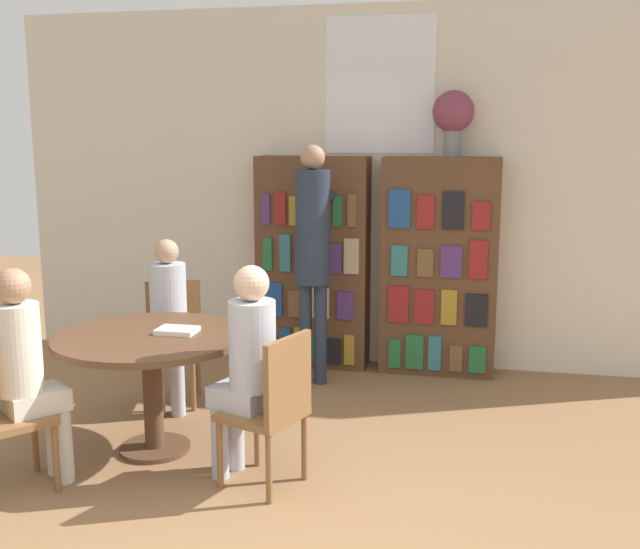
{
  "coord_description": "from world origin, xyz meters",
  "views": [
    {
      "loc": [
        0.83,
        -2.81,
        1.95
      ],
      "look_at": [
        -0.17,
        1.9,
        1.05
      ],
      "focal_mm": 42.0,
      "sensor_mm": 36.0,
      "label": 1
    }
  ],
  "objects_px": {
    "reading_table": "(151,355)",
    "chair_left_side": "(172,336)",
    "bookshelf_right": "(439,267)",
    "seated_reader_left": "(168,315)",
    "librarian_standing": "(313,242)",
    "seated_reader_right": "(247,360)",
    "chair_far_side": "(273,404)",
    "seated_reader_back": "(27,364)",
    "bookshelf_left": "(313,263)",
    "flower_vase": "(453,114)"
  },
  "relations": [
    {
      "from": "reading_table",
      "to": "chair_left_side",
      "type": "relative_size",
      "value": 1.33
    },
    {
      "from": "bookshelf_right",
      "to": "chair_left_side",
      "type": "bearing_deg",
      "value": -149.76
    },
    {
      "from": "bookshelf_right",
      "to": "reading_table",
      "type": "relative_size",
      "value": 1.51
    },
    {
      "from": "seated_reader_left",
      "to": "librarian_standing",
      "type": "height_order",
      "value": "librarian_standing"
    },
    {
      "from": "reading_table",
      "to": "seated_reader_right",
      "type": "bearing_deg",
      "value": -20.66
    },
    {
      "from": "chair_far_side",
      "to": "bookshelf_right",
      "type": "bearing_deg",
      "value": 2.31
    },
    {
      "from": "chair_far_side",
      "to": "seated_reader_right",
      "type": "height_order",
      "value": "seated_reader_right"
    },
    {
      "from": "seated_reader_left",
      "to": "librarian_standing",
      "type": "relative_size",
      "value": 0.65
    },
    {
      "from": "seated_reader_right",
      "to": "seated_reader_back",
      "type": "height_order",
      "value": "seated_reader_right"
    },
    {
      "from": "bookshelf_left",
      "to": "reading_table",
      "type": "relative_size",
      "value": 1.51
    },
    {
      "from": "seated_reader_left",
      "to": "librarian_standing",
      "type": "xyz_separation_m",
      "value": [
        0.89,
        0.77,
        0.44
      ]
    },
    {
      "from": "flower_vase",
      "to": "reading_table",
      "type": "height_order",
      "value": "flower_vase"
    },
    {
      "from": "seated_reader_left",
      "to": "seated_reader_back",
      "type": "bearing_deg",
      "value": 62.99
    },
    {
      "from": "reading_table",
      "to": "librarian_standing",
      "type": "xyz_separation_m",
      "value": [
        0.69,
        1.49,
        0.52
      ]
    },
    {
      "from": "bookshelf_right",
      "to": "flower_vase",
      "type": "relative_size",
      "value": 3.44
    },
    {
      "from": "reading_table",
      "to": "seated_reader_back",
      "type": "bearing_deg",
      "value": -128.66
    },
    {
      "from": "reading_table",
      "to": "seated_reader_left",
      "type": "height_order",
      "value": "seated_reader_left"
    },
    {
      "from": "seated_reader_back",
      "to": "librarian_standing",
      "type": "relative_size",
      "value": 0.67
    },
    {
      "from": "bookshelf_left",
      "to": "flower_vase",
      "type": "bearing_deg",
      "value": 0.23
    },
    {
      "from": "flower_vase",
      "to": "chair_far_side",
      "type": "distance_m",
      "value": 2.95
    },
    {
      "from": "bookshelf_left",
      "to": "reading_table",
      "type": "xyz_separation_m",
      "value": [
        -0.58,
        -1.99,
        -0.26
      ]
    },
    {
      "from": "bookshelf_left",
      "to": "chair_far_side",
      "type": "height_order",
      "value": "bookshelf_left"
    },
    {
      "from": "seated_reader_left",
      "to": "chair_left_side",
      "type": "bearing_deg",
      "value": -90.0
    },
    {
      "from": "reading_table",
      "to": "bookshelf_left",
      "type": "bearing_deg",
      "value": 73.79
    },
    {
      "from": "bookshelf_left",
      "to": "seated_reader_right",
      "type": "bearing_deg",
      "value": -86.93
    },
    {
      "from": "bookshelf_left",
      "to": "librarian_standing",
      "type": "height_order",
      "value": "librarian_standing"
    },
    {
      "from": "bookshelf_right",
      "to": "seated_reader_back",
      "type": "height_order",
      "value": "bookshelf_right"
    },
    {
      "from": "chair_left_side",
      "to": "reading_table",
      "type": "bearing_deg",
      "value": 90.0
    },
    {
      "from": "chair_left_side",
      "to": "seated_reader_back",
      "type": "distance_m",
      "value": 1.51
    },
    {
      "from": "seated_reader_right",
      "to": "seated_reader_left",
      "type": "bearing_deg",
      "value": 63.04
    },
    {
      "from": "chair_far_side",
      "to": "librarian_standing",
      "type": "xyz_separation_m",
      "value": [
        -0.18,
        1.81,
        0.65
      ]
    },
    {
      "from": "bookshelf_right",
      "to": "reading_table",
      "type": "xyz_separation_m",
      "value": [
        -1.63,
        -1.99,
        -0.26
      ]
    },
    {
      "from": "librarian_standing",
      "to": "chair_far_side",
      "type": "bearing_deg",
      "value": -84.45
    },
    {
      "from": "seated_reader_left",
      "to": "seated_reader_back",
      "type": "relative_size",
      "value": 0.98
    },
    {
      "from": "bookshelf_right",
      "to": "seated_reader_back",
      "type": "relative_size",
      "value": 1.42
    },
    {
      "from": "bookshelf_right",
      "to": "seated_reader_back",
      "type": "distance_m",
      "value": 3.32
    },
    {
      "from": "bookshelf_right",
      "to": "seated_reader_right",
      "type": "xyz_separation_m",
      "value": [
        -0.93,
        -2.25,
        -0.17
      ]
    },
    {
      "from": "chair_far_side",
      "to": "seated_reader_right",
      "type": "distance_m",
      "value": 0.29
    },
    {
      "from": "chair_left_side",
      "to": "seated_reader_left",
      "type": "distance_m",
      "value": 0.27
    },
    {
      "from": "seated_reader_right",
      "to": "seated_reader_back",
      "type": "bearing_deg",
      "value": 125.95
    },
    {
      "from": "reading_table",
      "to": "chair_far_side",
      "type": "distance_m",
      "value": 0.93
    },
    {
      "from": "reading_table",
      "to": "seated_reader_left",
      "type": "relative_size",
      "value": 0.96
    },
    {
      "from": "bookshelf_right",
      "to": "chair_far_side",
      "type": "bearing_deg",
      "value": -108.35
    },
    {
      "from": "seated_reader_back",
      "to": "chair_left_side",
      "type": "bearing_deg",
      "value": 120.15
    },
    {
      "from": "bookshelf_right",
      "to": "flower_vase",
      "type": "bearing_deg",
      "value": 3.57
    },
    {
      "from": "chair_far_side",
      "to": "seated_reader_right",
      "type": "xyz_separation_m",
      "value": [
        -0.17,
        0.06,
        0.22
      ]
    },
    {
      "from": "bookshelf_right",
      "to": "seated_reader_back",
      "type": "xyz_separation_m",
      "value": [
        -2.1,
        -2.57,
        -0.18
      ]
    },
    {
      "from": "reading_table",
      "to": "librarian_standing",
      "type": "bearing_deg",
      "value": 65.11
    },
    {
      "from": "bookshelf_left",
      "to": "seated_reader_left",
      "type": "xyz_separation_m",
      "value": [
        -0.77,
        -1.27,
        -0.19
      ]
    },
    {
      "from": "chair_far_side",
      "to": "reading_table",
      "type": "bearing_deg",
      "value": 90.0
    }
  ]
}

